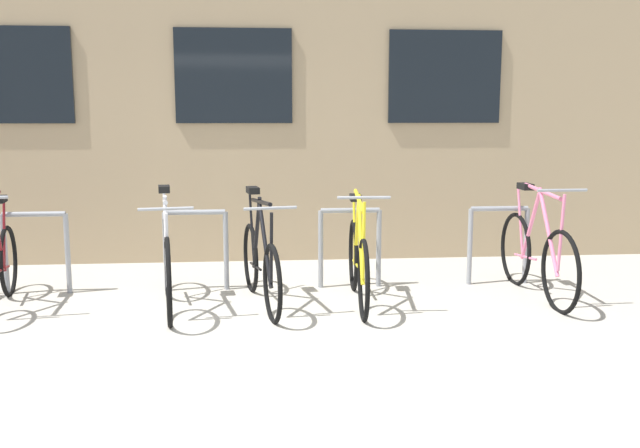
{
  "coord_description": "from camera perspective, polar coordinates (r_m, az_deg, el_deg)",
  "views": [
    {
      "loc": [
        0.28,
        -4.77,
        1.71
      ],
      "look_at": [
        0.83,
        1.6,
        0.68
      ],
      "focal_mm": 38.98,
      "sensor_mm": 36.0,
      "label": 1
    }
  ],
  "objects": [
    {
      "name": "storefront_building",
      "position": [
        10.56,
        -6.66,
        15.5
      ],
      "size": [
        28.0,
        5.08,
        5.79
      ],
      "color": "tan",
      "rests_on": "ground"
    },
    {
      "name": "ground_plane",
      "position": [
        5.07,
        -7.97,
        -10.66
      ],
      "size": [
        42.0,
        42.0,
        0.0
      ],
      "primitive_type": "plane",
      "color": "#B2ADA0"
    },
    {
      "name": "bicycle_silver",
      "position": [
        6.25,
        -12.44,
        -3.17
      ],
      "size": [
        0.44,
        1.73,
        1.07
      ],
      "color": "black",
      "rests_on": "ground"
    },
    {
      "name": "bicycle_pink",
      "position": [
        6.8,
        17.34,
        -2.38
      ],
      "size": [
        0.44,
        1.76,
        1.09
      ],
      "color": "black",
      "rests_on": "ground"
    },
    {
      "name": "bicycle_yellow",
      "position": [
        6.29,
        3.15,
        -3.05
      ],
      "size": [
        0.44,
        1.73,
        1.05
      ],
      "color": "black",
      "rests_on": "ground"
    },
    {
      "name": "bike_rack",
      "position": [
        6.81,
        -10.16,
        -1.36
      ],
      "size": [
        6.63,
        0.05,
        0.79
      ],
      "color": "gray",
      "rests_on": "ground"
    },
    {
      "name": "bicycle_black",
      "position": [
        6.25,
        -4.91,
        -3.22
      ],
      "size": [
        0.48,
        1.71,
        1.05
      ],
      "color": "black",
      "rests_on": "ground"
    }
  ]
}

